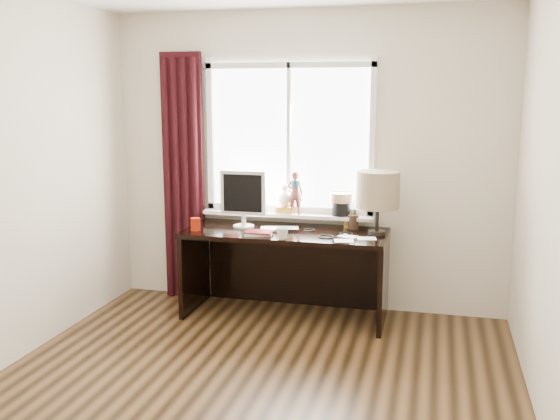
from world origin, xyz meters
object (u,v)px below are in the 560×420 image
(laptop, at_px, (280,229))
(monitor, at_px, (243,195))
(mug, at_px, (282,233))
(desk, at_px, (288,256))
(red_cup, at_px, (196,224))
(table_lamp, at_px, (378,191))

(laptop, relative_size, monitor, 0.65)
(laptop, height_order, mug, mug)
(laptop, distance_m, desk, 0.28)
(red_cup, relative_size, table_lamp, 0.21)
(laptop, relative_size, table_lamp, 0.61)
(red_cup, height_order, table_lamp, table_lamp)
(red_cup, bearing_deg, table_lamp, 8.55)
(monitor, bearing_deg, red_cup, -147.46)
(red_cup, distance_m, desk, 0.84)
(mug, distance_m, table_lamp, 0.85)
(laptop, relative_size, desk, 0.19)
(mug, height_order, table_lamp, table_lamp)
(mug, xyz_separation_m, table_lamp, (0.71, 0.36, 0.31))
(red_cup, bearing_deg, mug, -9.46)
(red_cup, distance_m, monitor, 0.48)
(mug, bearing_deg, desk, 96.80)
(red_cup, relative_size, desk, 0.06)
(mug, bearing_deg, red_cup, 170.54)
(table_lamp, bearing_deg, red_cup, -171.45)
(desk, relative_size, monitor, 3.47)
(desk, height_order, monitor, monitor)
(desk, distance_m, monitor, 0.65)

